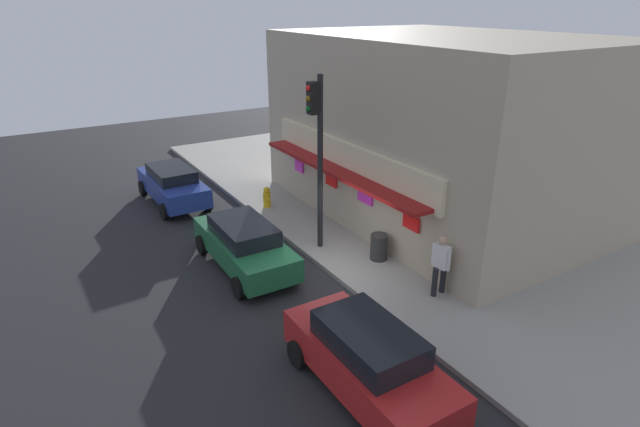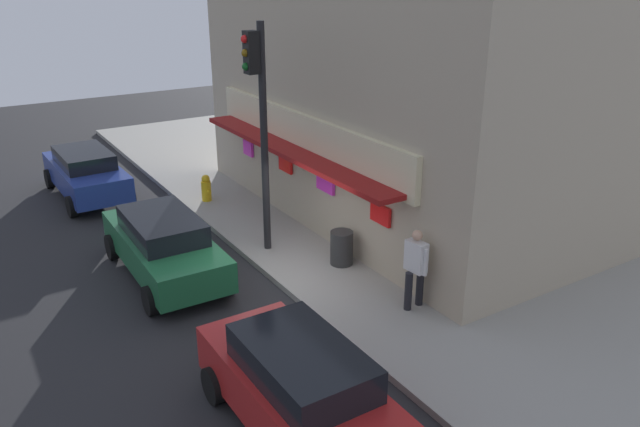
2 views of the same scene
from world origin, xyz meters
name	(u,v)px [view 2 (image 2 of 2)]	position (x,y,z in m)	size (l,w,h in m)	color
ground_plane	(275,285)	(0.00, 0.00, 0.00)	(49.46, 49.46, 0.00)	#232326
sidewalk	(459,230)	(0.00, 5.75, 0.07)	(32.97, 11.51, 0.15)	gray
corner_building	(428,95)	(-2.25, 6.35, 3.37)	(12.06, 9.23, 6.45)	tan
traffic_light	(259,111)	(-1.61, 0.56, 3.69)	(0.32, 0.58, 5.56)	black
fire_hydrant	(206,188)	(-5.67, 0.70, 0.54)	(0.54, 0.30, 0.82)	gold
trash_can	(342,248)	(0.15, 1.75, 0.56)	(0.55, 0.55, 0.83)	#2D2D2D
pedestrian	(416,265)	(2.66, 1.88, 1.12)	(0.62, 0.51, 1.75)	black
parked_car_green	(164,244)	(-1.81, -1.94, 0.80)	(4.50, 1.98, 1.52)	#1E6038
parked_car_blue	(86,173)	(-8.40, -2.19, 0.79)	(4.41, 1.99, 1.51)	navy
parked_car_red	(302,391)	(4.63, -2.00, 0.84)	(4.34, 1.89, 1.64)	#AD1E1E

